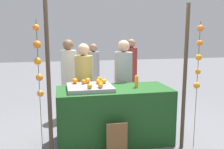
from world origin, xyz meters
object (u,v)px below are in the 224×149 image
(stall_counter, at_px, (114,115))
(vendor_right, at_px, (123,87))
(orange_1, at_px, (75,81))
(chalkboard_sign, at_px, (117,141))
(juice_bottle, at_px, (136,82))
(orange_0, at_px, (88,81))
(vendor_left, at_px, (84,90))

(stall_counter, height_order, vendor_right, vendor_right)
(orange_1, bearing_deg, vendor_right, 24.79)
(orange_1, relative_size, chalkboard_sign, 0.17)
(juice_bottle, bearing_deg, orange_0, 165.08)
(vendor_right, bearing_deg, juice_bottle, -85.49)
(orange_1, distance_m, vendor_right, 1.05)
(orange_0, height_order, vendor_right, vendor_right)
(stall_counter, xyz_separation_m, vendor_right, (0.32, 0.64, 0.32))
(juice_bottle, distance_m, vendor_left, 1.03)
(orange_0, height_order, chalkboard_sign, orange_0)
(chalkboard_sign, bearing_deg, orange_1, 125.09)
(vendor_left, distance_m, vendor_right, 0.74)
(chalkboard_sign, distance_m, vendor_right, 1.34)
(orange_1, relative_size, vendor_right, 0.06)
(orange_0, height_order, juice_bottle, juice_bottle)
(stall_counter, bearing_deg, orange_1, 160.45)
(juice_bottle, bearing_deg, vendor_left, 142.34)
(stall_counter, height_order, juice_bottle, juice_bottle)
(juice_bottle, relative_size, vendor_right, 0.12)
(chalkboard_sign, height_order, vendor_left, vendor_left)
(chalkboard_sign, relative_size, vendor_left, 0.33)
(orange_1, xyz_separation_m, vendor_left, (0.18, 0.40, -0.26))
(juice_bottle, xyz_separation_m, chalkboard_sign, (-0.45, -0.54, -0.73))
(orange_0, distance_m, vendor_right, 0.87)
(orange_0, xyz_separation_m, vendor_right, (0.72, 0.43, -0.23))
(orange_1, height_order, chalkboard_sign, orange_1)
(orange_1, xyz_separation_m, vendor_right, (0.92, 0.43, -0.23))
(vendor_left, bearing_deg, vendor_right, 2.05)
(orange_0, relative_size, vendor_right, 0.05)
(juice_bottle, height_order, chalkboard_sign, juice_bottle)
(stall_counter, distance_m, vendor_left, 0.80)
(vendor_right, bearing_deg, orange_1, -155.21)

